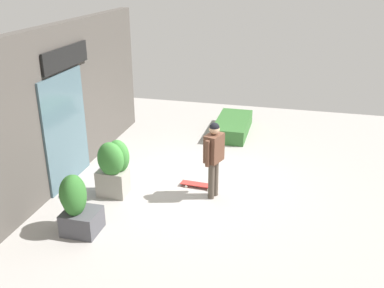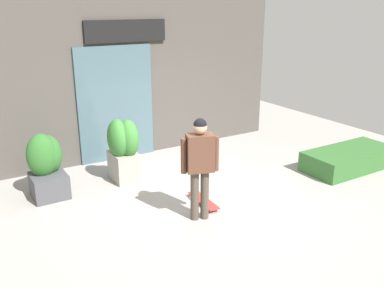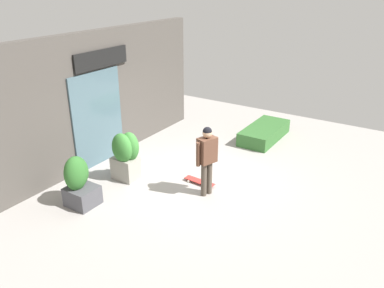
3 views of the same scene
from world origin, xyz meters
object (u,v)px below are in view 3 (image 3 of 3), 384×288
skateboarder (207,155)px  skateboard (199,181)px  planter_box_left (126,155)px  planter_box_right (78,179)px

skateboarder → skateboard: (0.32, 0.38, -0.93)m
planter_box_left → planter_box_right: (-1.37, 0.13, -0.07)m
skateboard → planter_box_right: size_ratio=0.70×
skateboarder → planter_box_left: skateboarder is taller
skateboard → planter_box_right: (-2.13, 1.74, 0.53)m
planter_box_right → planter_box_left: bearing=-5.3°
planter_box_left → skateboarder: bearing=-77.8°
skateboard → planter_box_left: (-0.75, 1.61, 0.59)m
skateboard → planter_box_right: bearing=54.0°
planter_box_left → skateboard: bearing=-64.9°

